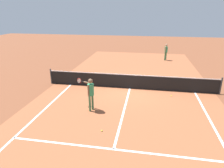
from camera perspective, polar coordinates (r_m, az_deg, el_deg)
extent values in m
plane|color=brown|center=(13.51, 5.04, -1.22)|extent=(60.00, 60.00, 0.00)
cube|color=#9E5433|center=(13.51, 5.04, -1.22)|extent=(10.62, 24.40, 0.00)
cube|color=white|center=(9.69, -24.34, -12.10)|extent=(0.10, 11.89, 0.01)
cube|color=white|center=(7.91, 0.47, -17.88)|extent=(8.22, 0.10, 0.01)
cube|color=white|center=(10.60, 3.41, -7.35)|extent=(0.10, 6.40, 0.01)
cylinder|color=#33383D|center=(14.83, -16.77, 2.11)|extent=(0.09, 0.09, 1.07)
cylinder|color=#33383D|center=(14.03, 28.28, -0.48)|extent=(0.09, 0.09, 1.07)
cube|color=black|center=(13.36, 5.10, 0.60)|extent=(11.10, 0.02, 0.91)
cube|color=white|center=(13.21, 5.16, 2.57)|extent=(11.10, 0.03, 0.05)
cylinder|color=#3F7247|center=(10.38, -6.26, -5.48)|extent=(0.11, 0.11, 0.85)
cylinder|color=#3F7247|center=(10.53, -5.48, -5.06)|extent=(0.11, 0.11, 0.85)
cylinder|color=#338C59|center=(10.17, -6.01, -1.59)|extent=(0.32, 0.32, 0.60)
sphere|color=brown|center=(10.01, -6.10, 0.83)|extent=(0.23, 0.23, 0.23)
cylinder|color=brown|center=(10.05, -6.64, -1.83)|extent=(0.08, 0.08, 0.58)
cylinder|color=brown|center=(10.38, -6.66, 0.30)|extent=(0.56, 0.31, 0.08)
cylinder|color=black|center=(10.64, -8.29, 0.71)|extent=(0.21, 0.12, 0.03)
torus|color=red|center=(10.79, -9.22, 0.94)|extent=(0.27, 0.14, 0.28)
cylinder|color=silver|center=(10.79, -9.22, 0.94)|extent=(0.11, 0.23, 0.25)
cylinder|color=#3F7247|center=(21.98, 14.94, 7.59)|extent=(0.11, 0.11, 0.83)
cylinder|color=#3F7247|center=(21.79, 14.65, 7.51)|extent=(0.11, 0.11, 0.83)
cylinder|color=#338C59|center=(21.75, 14.96, 9.36)|extent=(0.32, 0.32, 0.58)
sphere|color=#A87A5B|center=(21.68, 15.06, 10.52)|extent=(0.23, 0.23, 0.23)
cylinder|color=#A87A5B|center=(21.90, 15.19, 9.43)|extent=(0.08, 0.08, 0.56)
cylinder|color=#A87A5B|center=(21.61, 14.73, 9.34)|extent=(0.08, 0.08, 0.56)
sphere|color=#CCE033|center=(8.88, -2.87, -12.99)|extent=(0.07, 0.07, 0.07)
sphere|color=#CCE033|center=(12.72, 16.33, -3.20)|extent=(0.07, 0.07, 0.07)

